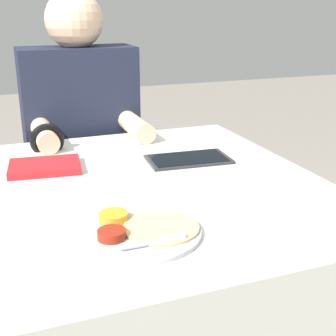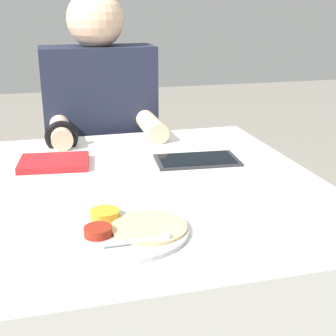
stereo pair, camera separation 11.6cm
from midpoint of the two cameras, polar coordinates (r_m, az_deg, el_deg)
dining_table at (r=1.41m, az=-8.21°, el=-17.24°), size 1.08×1.01×0.78m
thali_tray at (r=0.97m, az=-7.06°, el=-7.64°), size 0.26×0.26×0.03m
red_notebook at (r=1.39m, az=-17.13°, el=0.07°), size 0.21×0.16×0.02m
tablet_device at (r=1.41m, az=0.14°, el=1.05°), size 0.26×0.16×0.01m
person_diner at (r=1.90m, az=-11.99°, el=-0.19°), size 0.43×0.44×1.28m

